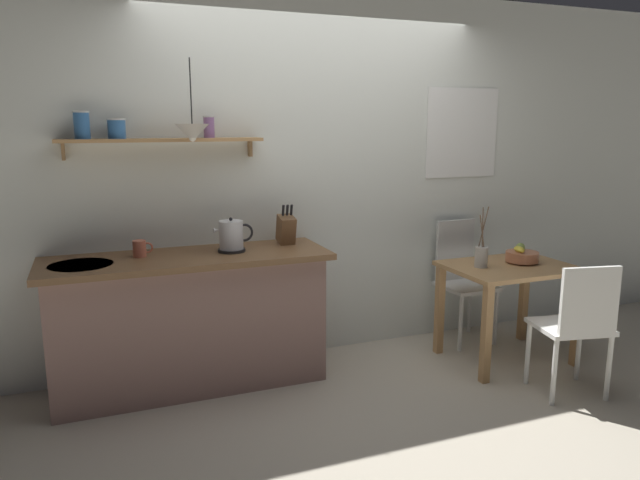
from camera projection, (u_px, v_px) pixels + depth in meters
ground_plane at (347, 380)px, 4.07m from camera, size 14.00×14.00×0.00m
back_wall at (338, 176)px, 4.47m from camera, size 6.80×0.11×2.70m
kitchen_counter at (190, 320)px, 3.91m from camera, size 1.83×0.63×0.90m
wall_shelf at (146, 135)px, 3.76m from camera, size 1.30×0.20×0.30m
dining_table at (509, 282)px, 4.33m from camera, size 0.90×0.68×0.72m
dining_chair_near at (577, 322)px, 3.73m from camera, size 0.50×0.46×0.89m
dining_chair_far at (461, 275)px, 4.77m from camera, size 0.42×0.40×0.97m
fruit_bowl at (522, 256)px, 4.37m from camera, size 0.24×0.24×0.14m
twig_vase at (481, 256)px, 4.23m from camera, size 0.09×0.09×0.44m
electric_kettle at (232, 236)px, 3.90m from camera, size 0.27×0.18×0.23m
knife_block at (286, 229)px, 4.14m from camera, size 0.11×0.17×0.29m
coffee_mug_by_sink at (140, 249)px, 3.76m from camera, size 0.13×0.08×0.11m
pendant_lamp at (192, 132)px, 3.64m from camera, size 0.21×0.21×0.50m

